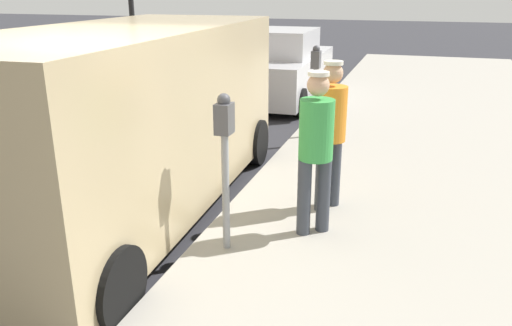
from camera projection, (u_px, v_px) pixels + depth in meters
name	position (u px, v px, depth m)	size (l,w,h in m)	color
ground_plane	(107.00, 242.00, 5.41)	(80.00, 80.00, 0.00)	#2D2D33
sidewalk_slab	(460.00, 293.00, 4.38)	(5.00, 32.00, 0.15)	#9E998E
parking_meter_near	(225.00, 146.00, 4.66)	(0.14, 0.18, 1.52)	gray
parking_meter_far	(315.00, 76.00, 8.40)	(0.14, 0.18, 1.52)	gray
pedestrian_in_orange	(330.00, 127.00, 5.60)	(0.34, 0.34, 1.67)	#383D47
pedestrian_in_green	(316.00, 144.00, 5.01)	(0.34, 0.34, 1.66)	#383D47
parked_van	(128.00, 117.00, 5.85)	(2.29, 5.27, 2.15)	tan
parked_sedan_ahead	(279.00, 68.00, 12.10)	(1.99, 4.42, 1.65)	#BCBCC1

